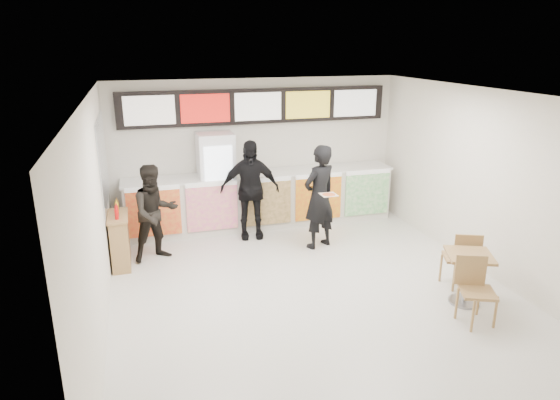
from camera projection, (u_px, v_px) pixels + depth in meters
name	position (u px, v px, depth m)	size (l,w,h in m)	color
floor	(313.00, 293.00, 7.67)	(7.00, 7.00, 0.00)	beige
ceiling	(317.00, 95.00, 6.76)	(7.00, 7.00, 0.00)	white
wall_back	(257.00, 152.00, 10.42)	(6.00, 6.00, 0.00)	silver
wall_left	(96.00, 220.00, 6.41)	(7.00, 7.00, 0.00)	silver
wall_right	(490.00, 184.00, 8.02)	(7.00, 7.00, 0.00)	silver
service_counter	(262.00, 199.00, 10.33)	(5.56, 0.77, 1.14)	silver
menu_board	(257.00, 106.00, 10.05)	(5.50, 0.14, 0.70)	black
drinks_fridge	(217.00, 183.00, 9.96)	(0.70, 0.67, 2.00)	white
mirror_panel	(103.00, 160.00, 8.58)	(0.01, 2.00, 1.50)	#B2B7BF
customer_main	(319.00, 197.00, 9.14)	(0.71, 0.47, 1.94)	black
customer_left	(155.00, 213.00, 8.64)	(0.83, 0.65, 1.71)	black
customer_mid	(250.00, 190.00, 9.61)	(1.14, 0.47, 1.94)	black
pizza_slice	(329.00, 194.00, 8.67)	(0.36, 0.36, 0.02)	beige
cafe_table	(468.00, 269.00, 7.23)	(1.01, 1.63, 0.92)	#AC8A4E
condiment_ledge	(120.00, 240.00, 8.49)	(0.33, 0.82, 1.10)	#AC8A4E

